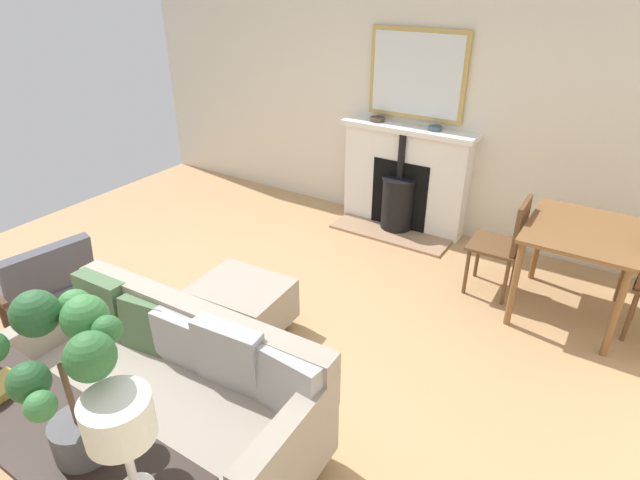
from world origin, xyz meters
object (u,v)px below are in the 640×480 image
object	(u,v)px
sofa	(170,389)
armchair_accent	(45,280)
fireplace	(403,184)
ottoman	(243,303)
mantel_bowl_near	(377,119)
dining_table	(581,242)
mantel_bowl_far	(435,128)
table_lamp_far_end	(119,423)
potted_plant	(67,364)
console_table	(41,433)
dining_chair_near_fireplace	(507,240)

from	to	relation	value
sofa	armchair_accent	distance (m)	1.54
fireplace	ottoman	world-z (taller)	fireplace
mantel_bowl_near	dining_table	world-z (taller)	mantel_bowl_near
mantel_bowl_far	dining_table	size ratio (longest dim) A/B	0.14
sofa	table_lamp_far_end	distance (m)	1.20
dining_table	fireplace	bearing A→B (deg)	-112.36
potted_plant	dining_table	bearing A→B (deg)	157.04
mantel_bowl_far	potted_plant	xyz separation A→B (m)	(3.97, 0.15, 0.08)
potted_plant	mantel_bowl_near	bearing A→B (deg)	-169.12
mantel_bowl_near	ottoman	size ratio (longest dim) A/B	0.23
ottoman	dining_table	size ratio (longest dim) A/B	0.76
sofa	armchair_accent	bearing A→B (deg)	-98.27
ottoman	mantel_bowl_far	bearing A→B (deg)	167.91
fireplace	dining_table	bearing A→B (deg)	67.64
fireplace	armchair_accent	world-z (taller)	fireplace
armchair_accent	potted_plant	size ratio (longest dim) A/B	1.13
sofa	dining_table	world-z (taller)	sofa
console_table	ottoman	bearing A→B (deg)	-169.45
mantel_bowl_far	dining_chair_near_fireplace	world-z (taller)	mantel_bowl_far
console_table	sofa	bearing A→B (deg)	-179.93
fireplace	dining_chair_near_fireplace	bearing A→B (deg)	59.71
ottoman	table_lamp_far_end	distance (m)	2.11
sofa	ottoman	size ratio (longest dim) A/B	2.69
fireplace	table_lamp_far_end	xyz separation A→B (m)	(3.97, 0.72, 0.61)
table_lamp_far_end	potted_plant	world-z (taller)	potted_plant
table_lamp_far_end	potted_plant	bearing A→B (deg)	-96.31
ottoman	armchair_accent	bearing A→B (deg)	-57.72
fireplace	table_lamp_far_end	bearing A→B (deg)	10.34
fireplace	dining_table	world-z (taller)	fireplace
mantel_bowl_far	mantel_bowl_near	bearing A→B (deg)	-90.00
mantel_bowl_near	dining_chair_near_fireplace	world-z (taller)	mantel_bowl_near
ottoman	potted_plant	bearing A→B (deg)	21.43
potted_plant	ottoman	bearing A→B (deg)	-158.57
ottoman	console_table	size ratio (longest dim) A/B	0.40
mantel_bowl_near	potted_plant	size ratio (longest dim) A/B	0.22
mantel_bowl_near	armchair_accent	size ratio (longest dim) A/B	0.20
sofa	dining_chair_near_fireplace	world-z (taller)	dining_chair_near_fireplace
sofa	console_table	size ratio (longest dim) A/B	1.08
sofa	mantel_bowl_far	bearing A→B (deg)	176.78
table_lamp_far_end	dining_table	bearing A→B (deg)	162.05
sofa	console_table	world-z (taller)	sofa
mantel_bowl_near	table_lamp_far_end	xyz separation A→B (m)	(4.00, 1.07, -0.00)
mantel_bowl_near	mantel_bowl_far	size ratio (longest dim) A/B	1.19
armchair_accent	sofa	bearing A→B (deg)	81.73
mantel_bowl_far	console_table	world-z (taller)	mantel_bowl_far
fireplace	table_lamp_far_end	size ratio (longest dim) A/B	2.99
mantel_bowl_far	ottoman	world-z (taller)	mantel_bowl_far
potted_plant	dining_chair_near_fireplace	world-z (taller)	potted_plant
fireplace	console_table	distance (m)	3.98
dining_chair_near_fireplace	potted_plant	bearing A→B (deg)	-14.53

